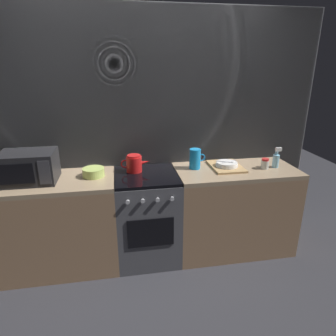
# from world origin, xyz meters

# --- Properties ---
(ground_plane) EXTENTS (8.00, 8.00, 0.00)m
(ground_plane) POSITION_xyz_m (0.00, 0.00, 0.00)
(ground_plane) COLOR #2D2D33
(back_wall) EXTENTS (3.60, 0.05, 2.40)m
(back_wall) POSITION_xyz_m (0.00, 0.32, 1.20)
(back_wall) COLOR gray
(back_wall) RESTS_ON ground_plane
(counter_left) EXTENTS (1.20, 0.60, 0.90)m
(counter_left) POSITION_xyz_m (-0.90, 0.00, 0.45)
(counter_left) COLOR #997251
(counter_left) RESTS_ON ground_plane
(stove_unit) EXTENTS (0.60, 0.63, 0.90)m
(stove_unit) POSITION_xyz_m (-0.00, -0.00, 0.45)
(stove_unit) COLOR #4C4C51
(stove_unit) RESTS_ON ground_plane
(counter_right) EXTENTS (1.20, 0.60, 0.90)m
(counter_right) POSITION_xyz_m (0.90, 0.00, 0.45)
(counter_right) COLOR #997251
(counter_right) RESTS_ON ground_plane
(microwave) EXTENTS (0.46, 0.35, 0.27)m
(microwave) POSITION_xyz_m (-1.02, -0.00, 1.04)
(microwave) COLOR black
(microwave) RESTS_ON counter_left
(kettle) EXTENTS (0.28, 0.15, 0.17)m
(kettle) POSITION_xyz_m (-0.10, 0.10, 0.98)
(kettle) COLOR red
(kettle) RESTS_ON stove_unit
(mixing_bowl) EXTENTS (0.20, 0.20, 0.08)m
(mixing_bowl) POSITION_xyz_m (-0.48, 0.03, 0.94)
(mixing_bowl) COLOR #B7D166
(mixing_bowl) RESTS_ON counter_left
(pitcher) EXTENTS (0.16, 0.11, 0.20)m
(pitcher) POSITION_xyz_m (0.50, 0.08, 1.00)
(pitcher) COLOR #198CD8
(pitcher) RESTS_ON counter_right
(dish_pile) EXTENTS (0.30, 0.40, 0.07)m
(dish_pile) POSITION_xyz_m (0.81, 0.05, 0.92)
(dish_pile) COLOR tan
(dish_pile) RESTS_ON counter_right
(spice_jar) EXTENTS (0.08, 0.08, 0.10)m
(spice_jar) POSITION_xyz_m (1.18, -0.04, 0.95)
(spice_jar) COLOR silver
(spice_jar) RESTS_ON counter_right
(spray_bottle) EXTENTS (0.08, 0.06, 0.20)m
(spray_bottle) POSITION_xyz_m (1.30, -0.02, 0.98)
(spray_bottle) COLOR #8CCCE5
(spray_bottle) RESTS_ON counter_right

